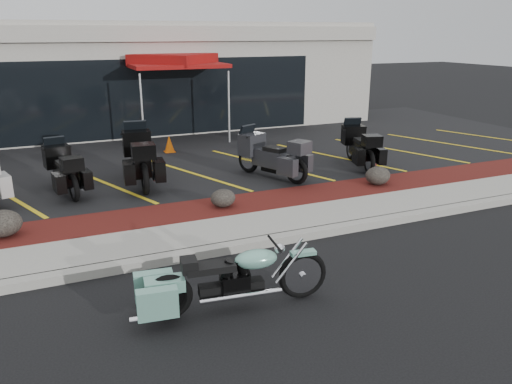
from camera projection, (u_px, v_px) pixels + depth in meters
name	position (u px, v px, depth m)	size (l,w,h in m)	color
ground	(286.00, 266.00, 8.15)	(90.00, 90.00, 0.00)	black
curb	(264.00, 242.00, 8.91)	(24.00, 0.25, 0.15)	gray
sidewalk	(249.00, 228.00, 9.53)	(24.00, 1.20, 0.15)	gray
mulch_bed	(227.00, 208.00, 10.57)	(24.00, 1.20, 0.16)	#380F0C
upper_lot	(167.00, 154.00, 15.30)	(26.00, 9.60, 0.15)	black
dealership_building	(128.00, 75.00, 20.19)	(18.00, 8.16, 4.00)	#9A958B
boulder_left	(2.00, 224.00, 8.86)	(0.68, 0.57, 0.49)	black
boulder_mid	(223.00, 198.00, 10.39)	(0.53, 0.44, 0.38)	black
boulder_right	(378.00, 176.00, 11.90)	(0.62, 0.52, 0.44)	black
hero_cruiser	(303.00, 268.00, 7.03)	(2.68, 0.68, 0.94)	#6CA996
touring_black_front	(56.00, 161.00, 11.79)	(2.03, 0.77, 1.18)	black
touring_black_mid	(137.00, 148.00, 12.63)	(2.41, 0.92, 1.40)	black
touring_grey	(248.00, 149.00, 12.84)	(2.17, 0.83, 1.26)	#2E2E33
touring_black_rear	(352.00, 139.00, 14.15)	(2.09, 0.80, 1.22)	black
traffic_cone	(169.00, 144.00, 15.18)	(0.30, 0.30, 0.51)	#E65C07
popup_canopy	(174.00, 62.00, 16.55)	(3.63, 3.63, 2.82)	silver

